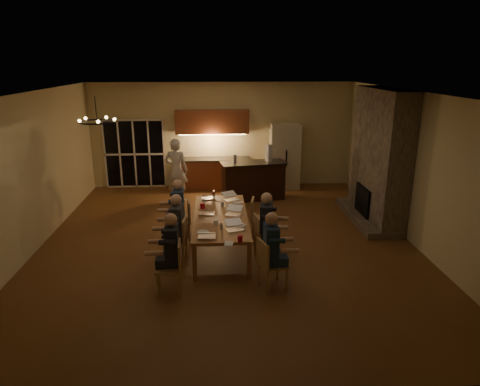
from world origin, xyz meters
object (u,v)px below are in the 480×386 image
person_left_near (172,251)px  laptop_d (233,210)px  person_right_near (271,250)px  redcup_near (240,239)px  person_left_far (179,210)px  laptop_f (231,196)px  bar_bottle (235,159)px  bar_blender (269,153)px  dining_table (221,232)px  can_silver (221,226)px  plate_near (240,225)px  can_cola (214,193)px  plate_far (238,203)px  chair_left_mid (175,240)px  redcup_mid (203,206)px  person_left_mid (177,228)px  laptop_b (235,224)px  mug_back (203,201)px  refrigerator (284,156)px  standing_person (176,170)px  plate_left (203,232)px  bar_island (253,181)px  chandelier (97,122)px  laptop_a (207,231)px  laptop_c (207,209)px  chair_left_far (180,221)px  mug_mid (222,204)px  laptop_e (208,194)px  mug_front (216,222)px  chair_right_far (261,218)px  chair_right_near (273,264)px  chair_right_mid (266,236)px  chair_left_near (168,267)px  person_right_mid (266,226)px

person_left_near → laptop_d: size_ratio=4.31×
person_right_near → redcup_near: person_right_near is taller
person_left_far → laptop_f: 1.26m
bar_bottle → bar_blender: bearing=10.4°
dining_table → laptop_f: size_ratio=8.64×
can_silver → plate_near: size_ratio=0.48×
can_cola → plate_far: 0.79m
chair_left_mid → redcup_mid: bearing=157.0°
person_left_mid → can_cola: (0.71, 1.87, 0.12)m
laptop_b → mug_back: laptop_b is taller
person_left_mid → bar_blender: (2.28, 3.98, 0.63)m
person_left_far → can_silver: (0.90, -1.31, 0.12)m
refrigerator → person_left_near: refrigerator is taller
person_right_near → standing_person: bearing=20.0°
bar_blender → plate_left: bearing=-141.5°
bar_island → chandelier: bearing=-139.7°
person_left_far → plate_near: (1.26, -1.16, 0.07)m
dining_table → laptop_a: (-0.27, -1.11, 0.49)m
redcup_mid → plate_left: (0.03, -1.37, -0.05)m
person_left_far → plate_near: bearing=45.9°
can_silver → bar_bottle: bar_bottle is taller
laptop_c → laptop_a: bearing=97.3°
refrigerator → chair_left_far: size_ratio=2.25×
mug_mid → redcup_near: redcup_near is taller
laptop_e → laptop_b: bearing=96.1°
standing_person → redcup_mid: size_ratio=14.79×
person_left_far → mug_front: size_ratio=13.80×
laptop_d → bar_bottle: bearing=108.2°
chair_right_far → mug_mid: (-0.86, -0.01, 0.36)m
chair_right_near → chair_right_mid: same height
chair_left_far → chair_right_mid: 2.04m
laptop_b → standing_person: bearing=92.1°
bar_blender → bar_island: bearing=165.0°
refrigerator → bar_blender: size_ratio=4.18×
person_left_far → laptop_c: person_left_far is taller
chair_right_mid → standing_person: bearing=18.0°
person_left_near → can_cola: bearing=165.1°
redcup_mid → chair_left_near: bearing=-104.4°
chair_right_mid → mug_mid: 1.37m
person_right_near → plate_near: person_right_near is taller
laptop_e → plate_near: size_ratio=1.27×
bar_island → mug_mid: size_ratio=18.17×
person_right_near → dining_table: bearing=25.3°
person_right_mid → plate_near: size_ratio=5.50×
laptop_a → chair_left_mid: bearing=-41.8°
person_left_mid → can_silver: 0.89m
chair_left_far → laptop_d: laptop_d is taller
chair_left_near → plate_near: size_ratio=3.55×
chandelier → bar_blender: size_ratio=1.37×
chair_right_near → standing_person: standing_person is taller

